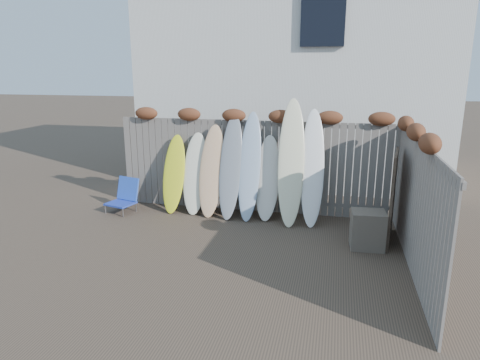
% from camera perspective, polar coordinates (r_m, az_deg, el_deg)
% --- Properties ---
extents(ground, '(80.00, 80.00, 0.00)m').
position_cam_1_polar(ground, '(7.38, -2.11, -9.84)').
color(ground, '#493A2D').
extents(back_fence, '(6.05, 0.28, 2.24)m').
position_cam_1_polar(back_fence, '(9.23, 2.01, 2.90)').
color(back_fence, slate).
rests_on(back_fence, ground).
extents(right_fence, '(0.28, 4.40, 2.24)m').
position_cam_1_polar(right_fence, '(7.11, 22.39, -2.11)').
color(right_fence, slate).
rests_on(right_fence, ground).
extents(house, '(8.50, 5.50, 6.33)m').
position_cam_1_polar(house, '(13.05, 7.61, 15.11)').
color(house, silver).
rests_on(house, ground).
extents(beach_chair, '(0.68, 0.71, 0.73)m').
position_cam_1_polar(beach_chair, '(9.76, -15.17, -2.08)').
color(beach_chair, '#2239AB').
rests_on(beach_chair, ground).
extents(wooden_crate, '(0.60, 0.51, 0.67)m').
position_cam_1_polar(wooden_crate, '(7.83, 16.64, -6.37)').
color(wooden_crate, '#746257').
rests_on(wooden_crate, ground).
extents(lattice_panel, '(0.21, 1.10, 1.66)m').
position_cam_1_polar(lattice_panel, '(8.11, 19.67, -2.19)').
color(lattice_panel, '#342E20').
rests_on(lattice_panel, ground).
extents(surfboard_0, '(0.53, 0.63, 1.67)m').
position_cam_1_polar(surfboard_0, '(9.42, -8.81, 0.81)').
color(surfboard_0, yellow).
rests_on(surfboard_0, ground).
extents(surfboard_1, '(0.55, 0.63, 1.73)m').
position_cam_1_polar(surfboard_1, '(9.28, -5.97, 0.87)').
color(surfboard_1, silver).
rests_on(surfboard_1, ground).
extents(surfboard_2, '(0.57, 0.71, 1.92)m').
position_cam_1_polar(surfboard_2, '(9.08, -3.82, 1.22)').
color(surfboard_2, '#E6A284').
rests_on(surfboard_2, ground).
extents(surfboard_3, '(0.49, 0.77, 2.14)m').
position_cam_1_polar(surfboard_3, '(8.93, -1.26, 1.77)').
color(surfboard_3, gray).
rests_on(surfboard_3, ground).
extents(surfboard_4, '(0.46, 0.78, 2.20)m').
position_cam_1_polar(surfboard_4, '(8.85, 1.30, 1.84)').
color(surfboard_4, '#98AFCB').
rests_on(surfboard_4, ground).
extents(surfboard_5, '(0.51, 0.62, 1.73)m').
position_cam_1_polar(surfboard_5, '(8.88, 3.69, 0.28)').
color(surfboard_5, silver).
rests_on(surfboard_5, ground).
extents(surfboard_6, '(0.58, 0.90, 2.49)m').
position_cam_1_polar(surfboard_6, '(8.60, 6.84, 2.36)').
color(surfboard_6, '#EFECC1').
rests_on(surfboard_6, ground).
extents(surfboard_7, '(0.53, 0.84, 2.29)m').
position_cam_1_polar(surfboard_7, '(8.64, 9.63, 1.62)').
color(surfboard_7, white).
rests_on(surfboard_7, ground).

